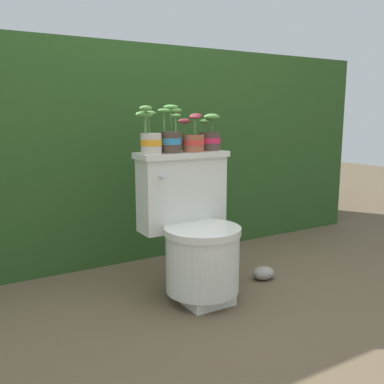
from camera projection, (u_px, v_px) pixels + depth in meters
The scene contains 8 objects.
ground_plane at pixel (192, 305), 2.18m from camera, with size 12.00×12.00×0.00m, color brown.
hedge_backdrop at pixel (103, 150), 3.15m from camera, with size 3.90×1.05×1.39m.
toilet at pixel (194, 233), 2.24m from camera, with size 0.50×0.50×0.76m.
potted_plant_left at pixel (150, 137), 2.16m from camera, with size 0.13×0.11×0.24m.
potted_plant_midleft at pixel (171, 136), 2.22m from camera, with size 0.15×0.12×0.25m.
potted_plant_middle at pixel (193, 140), 2.28m from camera, with size 0.14×0.12×0.20m.
potted_plant_midright at pixel (210, 137), 2.38m from camera, with size 0.13×0.12×0.20m.
garden_stone at pixel (264, 273), 2.51m from camera, with size 0.13×0.11×0.07m.
Camera 1 is at (-1.03, -1.76, 0.96)m, focal length 40.00 mm.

